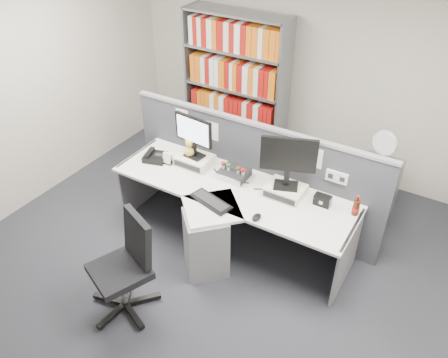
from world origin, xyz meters
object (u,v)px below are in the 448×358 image
Objects in this scene: filing_cabinet at (373,193)px; desk_fan at (385,145)px; office_chair at (127,264)px; desk_phone at (155,157)px; desk_calendar at (168,159)px; desk at (221,218)px; monitor_right at (288,159)px; desktop_pc at (234,174)px; keyboard at (211,201)px; cola_bottle at (356,208)px; shelving_unit at (236,90)px; monitor_left at (193,133)px; mouse at (257,217)px; speaker at (323,200)px.

desk_fan reaches higher than filing_cabinet.
desk_phone is at bearing 117.47° from office_chair.
desk is at bearing -15.90° from desk_calendar.
desk is 0.95m from monitor_right.
desktop_pc is 0.62× the size of keyboard.
desk_phone is 2.52m from desk_fan.
cola_bottle is at bearing 5.61° from desk_calendar.
keyboard is at bearing -129.52° from desk_fan.
cola_bottle is (1.22, 0.44, 0.35)m from desk.
monitor_right is at bearing -45.87° from shelving_unit.
desktop_pc is at bearing 11.01° from desk_calendar.
monitor_left is at bearing -178.16° from cola_bottle.
filing_cabinet is at bearing 49.39° from desk.
monitor_right is at bearing 36.38° from desk.
shelving_unit is (-0.06, 1.61, 0.20)m from desk_calendar.
shelving_unit is (-0.85, 1.96, 0.24)m from keyboard.
monitor_left reaches higher than desk.
desk_fan is at bearing 63.60° from mouse.
desk_fan is at bearing -90.00° from filing_cabinet.
office_chair is at bearing -108.41° from desk.
filing_cabinet is at bearing -12.07° from shelving_unit.
cola_bottle reaches higher than desk_phone.
desk is 1.30× the size of shelving_unit.
desk_phone is at bearing -174.46° from desk_calendar.
desktop_pc is 0.65× the size of desk_fan.
filing_cabinet is 0.71× the size of office_chair.
shelving_unit is 4.32× the size of desk_fan.
desk_fan is at bearing 57.68° from office_chair.
monitor_left reaches higher than office_chair.
desk is 0.50m from desktop_pc.
desk_calendar is (-1.36, -0.14, -0.37)m from monitor_right.
desk_phone is 1.45m from office_chair.
mouse is 0.17× the size of filing_cabinet.
filing_cabinet is 1.51× the size of desk_fan.
desktop_pc is at bearing 101.41° from desk.
desk is 5.40× the size of keyboard.
speaker reaches higher than desktop_pc.
mouse is at bearing -12.53° from desk_phone.
monitor_left is 0.49× the size of office_chair.
desk_calendar is (-0.79, 0.35, 0.04)m from keyboard.
shelving_unit reaches higher than filing_cabinet.
shelving_unit reaches higher than desk_calendar.
shelving_unit reaches higher than desk_phone.
desktop_pc is at bearing -60.65° from shelving_unit.
desktop_pc is 1.37× the size of cola_bottle.
office_chair reaches higher than desktop_pc.
desk_fan is 0.47× the size of office_chair.
desk_phone is (-0.96, 0.34, 0.02)m from keyboard.
filing_cabinet is (-0.02, 0.96, -0.45)m from cola_bottle.
monitor_right reaches higher than desk.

